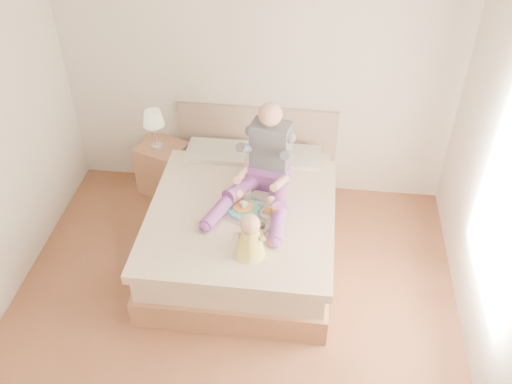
# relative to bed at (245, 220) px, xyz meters

# --- Properties ---
(room) EXTENTS (4.02, 4.22, 2.71)m
(room) POSITION_rel_bed_xyz_m (0.08, -1.08, 1.19)
(room) COLOR brown
(room) RESTS_ON ground
(bed) EXTENTS (1.70, 2.18, 1.00)m
(bed) POSITION_rel_bed_xyz_m (0.00, 0.00, 0.00)
(bed) COLOR #8F6142
(bed) RESTS_ON ground
(nightstand) EXTENTS (0.59, 0.55, 0.58)m
(nightstand) POSITION_rel_bed_xyz_m (-1.01, 0.78, -0.03)
(nightstand) COLOR #8F6142
(nightstand) RESTS_ON ground
(lamp) EXTENTS (0.22, 0.22, 0.45)m
(lamp) POSITION_rel_bed_xyz_m (-1.04, 0.74, 0.60)
(lamp) COLOR silver
(lamp) RESTS_ON nightstand
(adult) EXTENTS (0.76, 1.13, 0.89)m
(adult) POSITION_rel_bed_xyz_m (0.17, 0.12, 0.55)
(adult) COLOR #6A337F
(adult) RESTS_ON bed
(tray) EXTENTS (0.60, 0.55, 0.14)m
(tray) POSITION_rel_bed_xyz_m (0.11, -0.22, 0.32)
(tray) COLOR silver
(tray) RESTS_ON bed
(baby) EXTENTS (0.28, 0.37, 0.42)m
(baby) POSITION_rel_bed_xyz_m (0.15, -0.72, 0.46)
(baby) COLOR #F0DE4B
(baby) RESTS_ON bed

